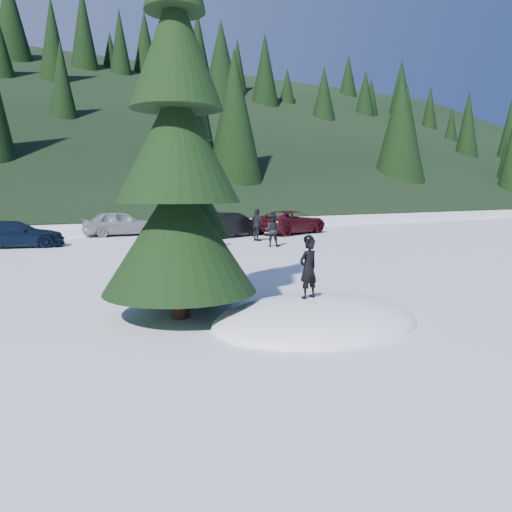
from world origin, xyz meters
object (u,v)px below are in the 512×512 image
spruce_short (195,214)px  adult_0 (272,230)px  child_skier (308,268)px  spruce_tall (178,158)px  car_5 (230,225)px  car_3 (15,234)px  adult_2 (212,230)px  car_4 (121,223)px  adult_1 (257,225)px  car_6 (291,222)px

spruce_short → adult_0: spruce_short is taller
spruce_short → child_skier: bearing=-69.5°
spruce_tall → spruce_short: size_ratio=1.60×
adult_0 → car_5: bearing=-49.0°
spruce_short → car_5: spruce_short is taller
car_3 → adult_2: bearing=-108.7°
adult_0 → car_3: adult_0 is taller
spruce_short → car_4: size_ratio=1.23×
adult_0 → car_5: adult_0 is taller
adult_1 → car_5: (-0.11, 2.83, -0.15)m
spruce_tall → adult_0: bearing=48.8°
spruce_short → child_skier: 3.37m
adult_2 → car_3: (-7.96, 4.67, -0.17)m
car_3 → car_4: 6.97m
child_skier → adult_1: adult_1 is taller
car_6 → adult_2: bearing=102.1°
adult_1 → adult_0: bearing=157.4°
car_5 → child_skier: bearing=138.8°
spruce_tall → car_5: size_ratio=2.00×
spruce_tall → car_5: bearing=58.6°
spruce_tall → adult_0: size_ratio=5.45×
adult_0 → car_5: 5.51m
car_5 → car_6: bearing=-107.9°
spruce_tall → adult_0: spruce_tall is taller
car_4 → car_5: (5.18, -4.04, -0.04)m
car_3 → car_5: car_5 is taller
adult_1 → adult_2: adult_1 is taller
adult_1 → car_6: (4.17, 2.82, -0.14)m
spruce_tall → car_3: 16.52m
adult_2 → car_5: size_ratio=0.37×
car_3 → car_4: bearing=-47.8°
child_skier → car_5: 18.89m
car_4 → spruce_short: bearing=174.3°
car_3 → car_5: bearing=-80.9°
adult_1 → child_skier: bearing=145.4°
adult_2 → car_6: bearing=-130.5°
spruce_short → car_6: (12.90, 14.32, -1.39)m
child_skier → car_3: size_ratio=0.28×
adult_0 → car_3: size_ratio=0.36×
adult_0 → adult_1: 2.75m
spruce_short → adult_2: bearing=62.0°
car_3 → car_4: car_4 is taller
spruce_short → car_3: spruce_short is taller
adult_0 → spruce_tall: bearing=96.4°
child_skier → spruce_tall: bearing=-44.4°
spruce_tall → adult_1: (9.73, 12.90, -2.46)m
spruce_tall → car_6: spruce_tall is taller
car_4 → adult_0: bearing=-149.5°
child_skier → car_6: size_ratio=0.24×
child_skier → adult_0: child_skier is taller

